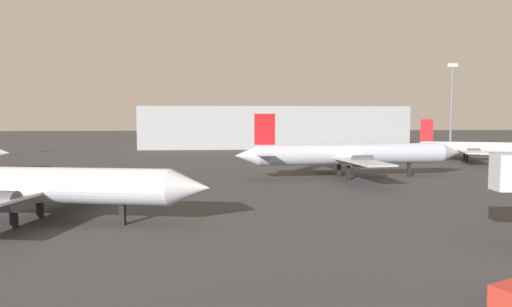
# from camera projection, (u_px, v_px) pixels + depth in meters

# --- Properties ---
(airplane_on_taxiway) EXTENTS (28.99, 23.44, 9.39)m
(airplane_on_taxiway) POSITION_uv_depth(u_px,v_px,m) (36.00, 185.00, 38.52)
(airplane_on_taxiway) COLOR silver
(airplane_on_taxiway) RESTS_ON ground_plane
(airplane_distant) EXTENTS (34.54, 25.45, 9.29)m
(airplane_distant) POSITION_uv_depth(u_px,v_px,m) (351.00, 154.00, 66.97)
(airplane_distant) COLOR #B2BCCC
(airplane_distant) RESTS_ON ground_plane
(airplane_far_right) EXTENTS (22.76, 23.79, 8.43)m
(airplane_far_right) POSITION_uv_depth(u_px,v_px,m) (469.00, 148.00, 91.88)
(airplane_far_right) COLOR white
(airplane_far_right) RESTS_ON ground_plane
(light_mast_right) EXTENTS (2.40, 0.50, 21.68)m
(light_mast_right) POSITION_uv_depth(u_px,v_px,m) (451.00, 103.00, 112.11)
(light_mast_right) COLOR slate
(light_mast_right) RESTS_ON ground_plane
(terminal_building) EXTENTS (74.99, 20.47, 11.84)m
(terminal_building) POSITION_uv_depth(u_px,v_px,m) (272.00, 127.00, 136.36)
(terminal_building) COLOR #999EA3
(terminal_building) RESTS_ON ground_plane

